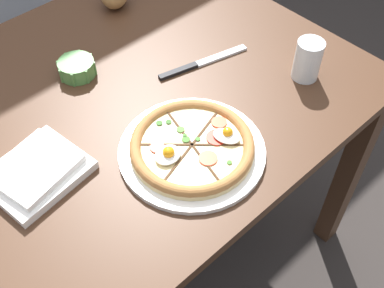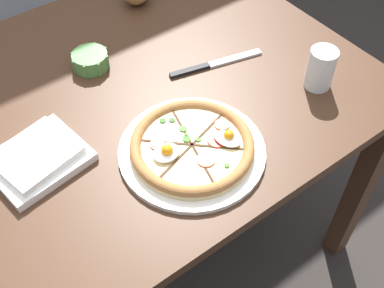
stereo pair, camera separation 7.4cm
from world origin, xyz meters
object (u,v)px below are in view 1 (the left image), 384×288
object	(u,v)px
napkin_folded	(36,171)
knife_main	(202,62)
ramekin_bowl	(77,68)
water_glass	(307,62)
pizza	(192,147)
dining_table	(135,119)

from	to	relation	value
napkin_folded	knife_main	world-z (taller)	napkin_folded
ramekin_bowl	water_glass	world-z (taller)	water_glass
knife_main	water_glass	distance (m)	0.27
pizza	napkin_folded	xyz separation A→B (m)	(-0.28, 0.18, -0.00)
water_glass	napkin_folded	bearing A→B (deg)	164.47
ramekin_bowl	water_glass	size ratio (longest dim) A/B	0.93
dining_table	knife_main	xyz separation A→B (m)	(0.19, -0.05, 0.12)
pizza	napkin_folded	size ratio (longest dim) A/B	1.48
dining_table	ramekin_bowl	distance (m)	0.20
dining_table	napkin_folded	world-z (taller)	napkin_folded
ramekin_bowl	dining_table	bearing A→B (deg)	-63.46
napkin_folded	water_glass	bearing A→B (deg)	-15.53
ramekin_bowl	knife_main	size ratio (longest dim) A/B	0.39
dining_table	ramekin_bowl	bearing A→B (deg)	116.54
pizza	ramekin_bowl	world-z (taller)	pizza
dining_table	ramekin_bowl	xyz separation A→B (m)	(-0.07, 0.13, 0.14)
pizza	knife_main	world-z (taller)	pizza
ramekin_bowl	pizza	bearing A→B (deg)	-84.82
pizza	water_glass	bearing A→B (deg)	-1.26
pizza	ramekin_bowl	distance (m)	0.39
water_glass	pizza	bearing A→B (deg)	178.74
pizza	water_glass	distance (m)	0.38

